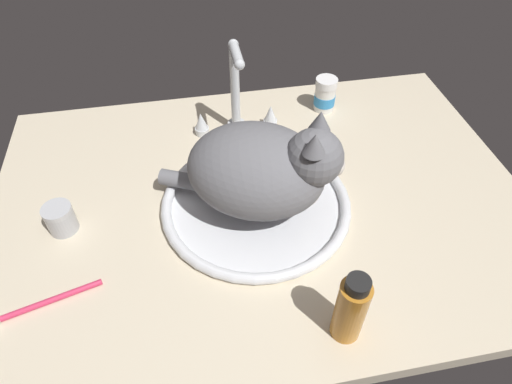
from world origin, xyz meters
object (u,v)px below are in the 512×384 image
(sink_basin, at_px, (256,203))
(cat, at_px, (265,169))
(metal_jar, at_px, (60,219))
(faucet, at_px, (236,99))
(amber_bottle, at_px, (351,309))
(pill_bottle, at_px, (325,95))
(toothbrush, at_px, (41,304))

(sink_basin, bearing_deg, cat, -24.35)
(cat, xyz_separation_m, metal_jar, (-0.37, 0.02, -0.07))
(cat, bearing_deg, faucet, 93.47)
(faucet, xyz_separation_m, amber_bottle, (0.09, -0.52, -0.02))
(pill_bottle, distance_m, toothbrush, 0.74)
(pill_bottle, relative_size, toothbrush, 0.46)
(amber_bottle, distance_m, toothbrush, 0.48)
(sink_basin, xyz_separation_m, cat, (0.01, -0.01, 0.09))
(cat, bearing_deg, amber_bottle, -75.24)
(sink_basin, bearing_deg, amber_bottle, -72.75)
(metal_jar, bearing_deg, amber_bottle, -32.95)
(metal_jar, relative_size, pill_bottle, 0.68)
(metal_jar, bearing_deg, sink_basin, -1.68)
(metal_jar, height_order, pill_bottle, pill_bottle)
(cat, relative_size, pill_bottle, 4.09)
(amber_bottle, xyz_separation_m, metal_jar, (-0.44, 0.29, -0.04))
(faucet, bearing_deg, metal_jar, -147.62)
(cat, height_order, metal_jar, cat)
(sink_basin, xyz_separation_m, pill_bottle, (0.22, 0.29, 0.03))
(metal_jar, bearing_deg, faucet, 32.38)
(cat, distance_m, metal_jar, 0.38)
(sink_basin, distance_m, amber_bottle, 0.30)
(faucet, height_order, toothbrush, faucet)
(sink_basin, bearing_deg, toothbrush, -158.51)
(faucet, distance_m, pill_bottle, 0.23)
(sink_basin, distance_m, metal_jar, 0.36)
(metal_jar, relative_size, toothbrush, 0.31)
(toothbrush, bearing_deg, faucet, 45.71)
(cat, distance_m, pill_bottle, 0.37)
(metal_jar, distance_m, toothbrush, 0.16)
(faucet, distance_m, metal_jar, 0.43)
(sink_basin, xyz_separation_m, toothbrush, (-0.38, -0.15, -0.00))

